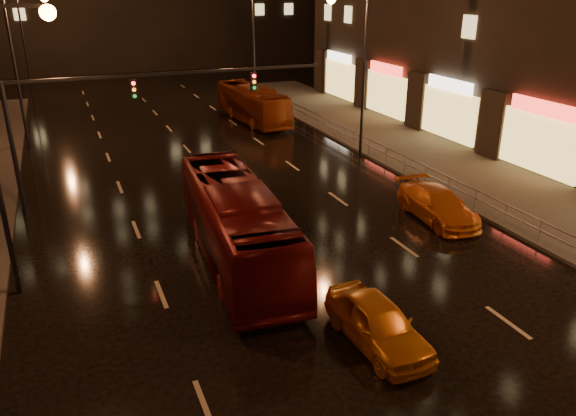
{
  "coord_description": "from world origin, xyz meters",
  "views": [
    {
      "loc": [
        -7.37,
        -7.52,
        10.13
      ],
      "look_at": [
        -0.17,
        10.06,
        2.5
      ],
      "focal_mm": 35.0,
      "sensor_mm": 36.0,
      "label": 1
    }
  ],
  "objects_px": {
    "bus_red": "(236,222)",
    "bus_curb": "(252,104)",
    "taxi_far": "(438,205)",
    "taxi_near": "(378,323)"
  },
  "relations": [
    {
      "from": "bus_red",
      "to": "bus_curb",
      "type": "distance_m",
      "value": 23.76
    },
    {
      "from": "bus_curb",
      "to": "taxi_far",
      "type": "bearing_deg",
      "value": -90.26
    },
    {
      "from": "bus_red",
      "to": "taxi_far",
      "type": "xyz_separation_m",
      "value": [
        9.68,
        0.25,
        -0.83
      ]
    },
    {
      "from": "taxi_near",
      "to": "taxi_far",
      "type": "bearing_deg",
      "value": 42.13
    },
    {
      "from": "bus_red",
      "to": "taxi_near",
      "type": "relative_size",
      "value": 2.63
    },
    {
      "from": "taxi_near",
      "to": "taxi_far",
      "type": "xyz_separation_m",
      "value": [
        7.5,
        7.3,
        -0.0
      ]
    },
    {
      "from": "bus_red",
      "to": "taxi_near",
      "type": "height_order",
      "value": "bus_red"
    },
    {
      "from": "bus_curb",
      "to": "taxi_near",
      "type": "distance_m",
      "value": 29.95
    },
    {
      "from": "bus_curb",
      "to": "taxi_far",
      "type": "height_order",
      "value": "bus_curb"
    },
    {
      "from": "bus_red",
      "to": "bus_curb",
      "type": "bearing_deg",
      "value": 74.11
    }
  ]
}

